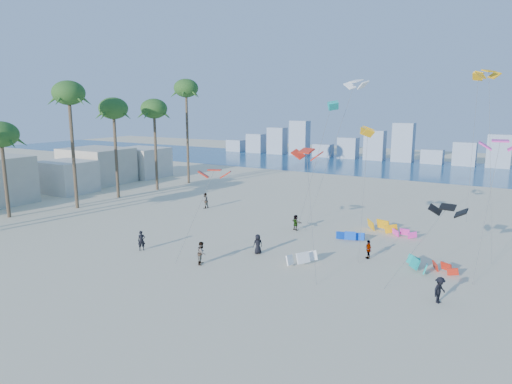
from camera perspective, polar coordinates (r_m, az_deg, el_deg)
The scene contains 10 objects.
ground at distance 33.63m, azimuth -18.94°, elevation -11.62°, with size 220.00×220.00×0.00m, color beige.
ocean at distance 95.76m, azimuth 15.64°, elevation 3.09°, with size 220.00×220.00×0.00m, color navy.
kitesurfer_near at distance 41.06m, azimuth -14.13°, elevation -5.92°, with size 0.64×0.42×1.74m, color black.
kitesurfer_mid at distance 36.77m, azimuth -6.81°, elevation -7.58°, with size 0.90×0.70×1.84m, color gray.
kitesurfers_far at distance 41.63m, azimuth 7.66°, elevation -5.44°, with size 38.14×15.19×1.89m.
grounded_kites at distance 41.74m, azimuth 14.73°, elevation -6.27°, with size 12.48×15.60×1.06m.
flying_kites at distance 43.43m, azimuth 18.40°, elevation 9.24°, with size 33.48×32.43×16.50m.
palm_row at distance 59.16m, azimuth -22.32°, elevation 9.18°, with size 7.01×44.80×16.32m.
beachfront_buildings at distance 71.31m, azimuth -24.19°, elevation 2.07°, with size 11.50×43.00×6.00m.
distant_skyline at distance 105.34m, azimuth 16.52°, elevation 5.42°, with size 85.00×3.00×8.40m.
Camera 1 is at (24.05, -19.82, 12.64)m, focal length 31.98 mm.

